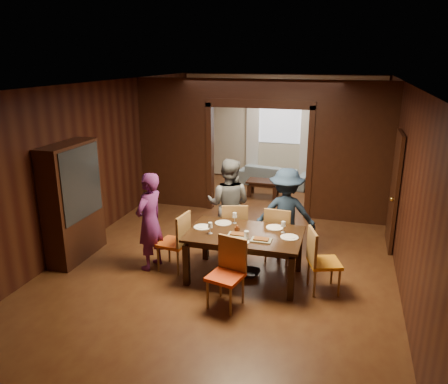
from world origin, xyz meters
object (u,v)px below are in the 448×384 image
(chair_right, at_px, (325,261))
(chair_far_r, at_px, (279,233))
(person_purple, at_px, (150,221))
(chair_near, at_px, (225,274))
(dining_table, at_px, (244,255))
(chair_left, at_px, (173,241))
(person_grey, at_px, (229,205))
(hutch, at_px, (73,202))
(person_navy, at_px, (286,214))
(coffee_table, at_px, (263,188))
(sofa, at_px, (274,175))
(chair_far_l, at_px, (234,228))

(chair_right, height_order, chair_far_r, same)
(person_purple, xyz_separation_m, chair_near, (1.50, -0.80, -0.32))
(dining_table, height_order, chair_left, chair_left)
(person_grey, distance_m, hutch, 2.66)
(person_navy, height_order, chair_right, person_navy)
(dining_table, xyz_separation_m, chair_right, (1.22, -0.06, 0.10))
(chair_left, xyz_separation_m, chair_far_r, (1.60, 0.81, 0.00))
(coffee_table, xyz_separation_m, hutch, (-2.43, -4.30, 0.80))
(chair_right, height_order, chair_near, same)
(sofa, height_order, chair_far_l, chair_far_l)
(person_grey, height_order, sofa, person_grey)
(chair_near, relative_size, hutch, 0.48)
(person_navy, relative_size, hutch, 0.79)
(person_purple, distance_m, person_navy, 2.28)
(person_purple, distance_m, dining_table, 1.62)
(person_grey, distance_m, coffee_table, 3.28)
(person_purple, xyz_separation_m, person_navy, (2.05, 1.00, -0.01))
(person_navy, bearing_deg, person_grey, -12.52)
(person_purple, relative_size, person_navy, 1.02)
(chair_far_r, bearing_deg, hutch, 17.84)
(sofa, relative_size, coffee_table, 2.34)
(chair_right, bearing_deg, chair_far_l, 42.47)
(sofa, relative_size, chair_right, 1.93)
(chair_far_l, relative_size, chair_far_r, 1.00)
(coffee_table, bearing_deg, chair_far_r, -74.65)
(person_grey, height_order, chair_right, person_grey)
(chair_left, relative_size, hutch, 0.48)
(chair_left, bearing_deg, chair_right, 95.67)
(person_purple, relative_size, chair_far_r, 1.66)
(sofa, bearing_deg, coffee_table, 94.85)
(coffee_table, height_order, chair_left, chair_left)
(person_grey, distance_m, chair_right, 2.09)
(person_navy, xyz_separation_m, coffee_table, (-1.02, 3.30, -0.59))
(dining_table, bearing_deg, person_grey, 117.94)
(chair_near, bearing_deg, chair_left, 156.46)
(hutch, bearing_deg, chair_left, 1.43)
(chair_left, height_order, chair_right, same)
(coffee_table, height_order, chair_near, chair_near)
(chair_far_l, bearing_deg, person_purple, 19.06)
(sofa, distance_m, dining_table, 5.31)
(sofa, height_order, dining_table, dining_table)
(sofa, height_order, chair_far_r, chair_far_r)
(person_navy, bearing_deg, chair_left, 21.70)
(dining_table, xyz_separation_m, chair_far_l, (-0.37, 0.79, 0.10))
(coffee_table, xyz_separation_m, chair_near, (0.47, -5.10, 0.28))
(person_grey, bearing_deg, chair_right, 148.43)
(person_purple, relative_size, chair_far_l, 1.66)
(chair_far_l, height_order, chair_near, same)
(coffee_table, bearing_deg, chair_left, -98.74)
(chair_right, bearing_deg, person_grey, 39.03)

